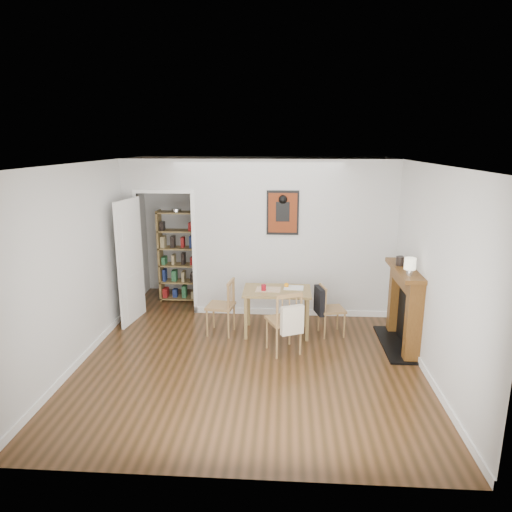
# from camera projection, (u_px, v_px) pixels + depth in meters

# --- Properties ---
(ground) EXTENTS (5.20, 5.20, 0.00)m
(ground) POSITION_uv_depth(u_px,v_px,m) (252.00, 348.00, 6.50)
(ground) COLOR #55331B
(ground) RESTS_ON ground
(room_shell) EXTENTS (5.20, 5.20, 5.20)m
(room_shell) POSITION_uv_depth(u_px,v_px,m) (264.00, 240.00, 7.48)
(room_shell) COLOR silver
(room_shell) RESTS_ON ground
(dining_table) EXTENTS (1.02, 0.65, 0.69)m
(dining_table) POSITION_uv_depth(u_px,v_px,m) (277.00, 295.00, 6.90)
(dining_table) COLOR olive
(dining_table) RESTS_ON ground
(chair_left) EXTENTS (0.49, 0.49, 0.86)m
(chair_left) POSITION_uv_depth(u_px,v_px,m) (221.00, 307.00, 6.92)
(chair_left) COLOR olive
(chair_left) RESTS_ON ground
(chair_right) EXTENTS (0.52, 0.47, 0.79)m
(chair_right) POSITION_uv_depth(u_px,v_px,m) (331.00, 309.00, 6.89)
(chair_right) COLOR olive
(chair_right) RESTS_ON ground
(chair_front) EXTENTS (0.60, 0.63, 0.91)m
(chair_front) POSITION_uv_depth(u_px,v_px,m) (284.00, 321.00, 6.29)
(chair_front) COLOR olive
(chair_front) RESTS_ON ground
(bookshelf) EXTENTS (0.70, 0.28, 1.67)m
(bookshelf) POSITION_uv_depth(u_px,v_px,m) (178.00, 256.00, 8.33)
(bookshelf) COLOR olive
(bookshelf) RESTS_ON ground
(fireplace) EXTENTS (0.45, 1.25, 1.16)m
(fireplace) POSITION_uv_depth(u_px,v_px,m) (405.00, 305.00, 6.46)
(fireplace) COLOR brown
(fireplace) RESTS_ON ground
(red_glass) EXTENTS (0.07, 0.07, 0.09)m
(red_glass) POSITION_uv_depth(u_px,v_px,m) (264.00, 288.00, 6.83)
(red_glass) COLOR maroon
(red_glass) RESTS_ON dining_table
(orange_fruit) EXTENTS (0.07, 0.07, 0.07)m
(orange_fruit) POSITION_uv_depth(u_px,v_px,m) (286.00, 285.00, 6.98)
(orange_fruit) COLOR orange
(orange_fruit) RESTS_ON dining_table
(placemat) EXTENTS (0.38, 0.29, 0.00)m
(placemat) POSITION_uv_depth(u_px,v_px,m) (268.00, 289.00, 6.89)
(placemat) COLOR #C1B69F
(placemat) RESTS_ON dining_table
(notebook) EXTENTS (0.31, 0.24, 0.01)m
(notebook) POSITION_uv_depth(u_px,v_px,m) (294.00, 288.00, 6.95)
(notebook) COLOR silver
(notebook) RESTS_ON dining_table
(mantel_lamp) EXTENTS (0.15, 0.15, 0.24)m
(mantel_lamp) POSITION_uv_depth(u_px,v_px,m) (410.00, 265.00, 5.93)
(mantel_lamp) COLOR silver
(mantel_lamp) RESTS_ON fireplace
(ceramic_jar_a) EXTENTS (0.11, 0.11, 0.13)m
(ceramic_jar_a) POSITION_uv_depth(u_px,v_px,m) (400.00, 261.00, 6.44)
(ceramic_jar_a) COLOR black
(ceramic_jar_a) RESTS_ON fireplace
(ceramic_jar_b) EXTENTS (0.08, 0.08, 0.10)m
(ceramic_jar_b) POSITION_uv_depth(u_px,v_px,m) (401.00, 259.00, 6.60)
(ceramic_jar_b) COLOR black
(ceramic_jar_b) RESTS_ON fireplace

